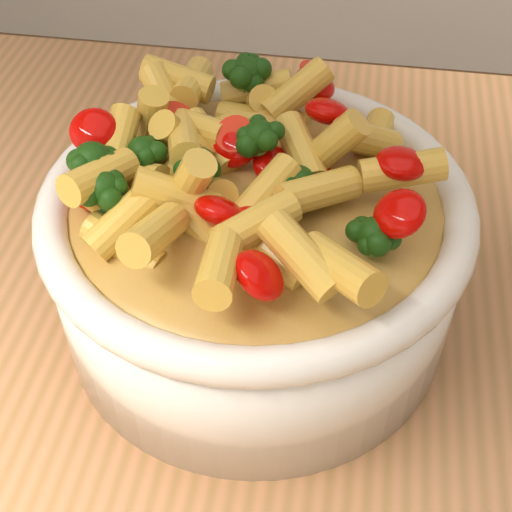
# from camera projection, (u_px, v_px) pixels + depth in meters

# --- Properties ---
(table) EXTENTS (1.20, 0.80, 0.90)m
(table) POSITION_uv_depth(u_px,v_px,m) (378.00, 493.00, 0.50)
(table) COLOR #B7794E
(table) RESTS_ON ground
(serving_bowl) EXTENTS (0.25, 0.25, 0.11)m
(serving_bowl) POSITION_uv_depth(u_px,v_px,m) (256.00, 254.00, 0.44)
(serving_bowl) COLOR white
(serving_bowl) RESTS_ON table
(pasta_salad) EXTENTS (0.20, 0.20, 0.04)m
(pasta_salad) POSITION_uv_depth(u_px,v_px,m) (256.00, 168.00, 0.39)
(pasta_salad) COLOR gold
(pasta_salad) RESTS_ON serving_bowl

